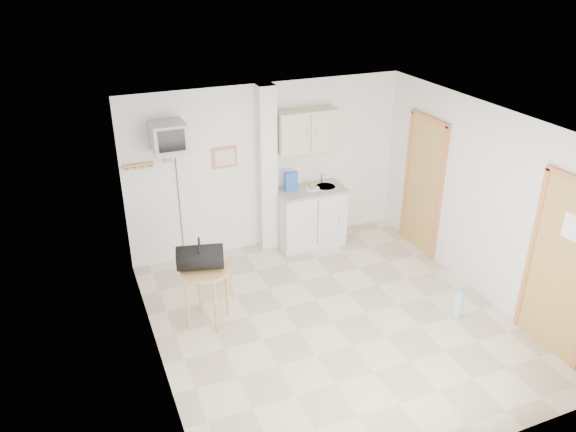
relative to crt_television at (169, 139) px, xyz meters
name	(u,v)px	position (x,y,z in m)	size (l,w,h in m)	color
ground	(333,321)	(1.45, -2.02, -1.94)	(4.50, 4.50, 0.00)	beige
room_envelope	(353,203)	(1.69, -1.93, -0.40)	(4.24, 4.54, 2.55)	white
kitchenette	(309,195)	(2.02, -0.02, -1.13)	(1.03, 0.58, 2.10)	silver
crt_television	(169,139)	(0.00, 0.00, 0.00)	(0.44, 0.45, 2.15)	slate
round_table	(206,276)	(0.04, -1.42, -1.29)	(0.60, 0.60, 0.75)	tan
duffel_bag	(200,257)	(-0.01, -1.40, -1.03)	(0.60, 0.42, 0.41)	black
water_bottle	(458,305)	(2.93, -2.51, -1.76)	(0.13, 0.13, 0.38)	#9EBED7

